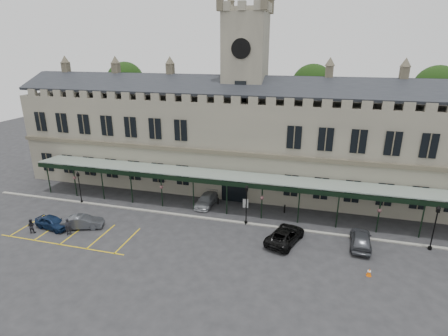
% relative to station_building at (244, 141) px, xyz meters
% --- Properties ---
extents(ground, '(140.00, 140.00, 0.00)m').
position_rel_station_building_xyz_m(ground, '(0.00, -15.91, -6.47)').
color(ground, '#262628').
extents(station_building, '(60.00, 10.36, 17.30)m').
position_rel_station_building_xyz_m(station_building, '(0.00, 0.00, 0.00)').
color(station_building, slate).
rests_on(station_building, ground).
extents(clock_tower, '(5.60, 5.60, 24.80)m').
position_rel_station_building_xyz_m(clock_tower, '(0.00, 0.09, 6.64)').
color(clock_tower, slate).
rests_on(clock_tower, ground).
extents(canopy, '(50.00, 4.10, 4.30)m').
position_rel_station_building_xyz_m(canopy, '(0.00, -8.45, -4.06)').
color(canopy, '#8C9E93').
rests_on(canopy, ground).
extents(kerb, '(60.00, 0.40, 0.12)m').
position_rel_station_building_xyz_m(kerb, '(0.00, -10.41, -6.41)').
color(kerb, gray).
rests_on(kerb, ground).
extents(parking_markings, '(16.00, 6.00, 0.01)m').
position_rel_station_building_xyz_m(parking_markings, '(-14.00, -17.41, -6.47)').
color(parking_markings, gold).
rests_on(parking_markings, ground).
extents(tree_behind_left, '(6.00, 6.00, 16.00)m').
position_rel_station_building_xyz_m(tree_behind_left, '(-22.00, 9.09, 6.35)').
color(tree_behind_left, '#332314').
rests_on(tree_behind_left, ground).
extents(tree_behind_mid, '(6.00, 6.00, 16.00)m').
position_rel_station_building_xyz_m(tree_behind_mid, '(8.00, 9.09, 6.35)').
color(tree_behind_mid, '#332314').
rests_on(tree_behind_mid, ground).
extents(tree_behind_right, '(6.00, 6.00, 16.00)m').
position_rel_station_building_xyz_m(tree_behind_right, '(24.00, 9.09, 6.35)').
color(tree_behind_right, '#332314').
rests_on(tree_behind_right, ground).
extents(lamp_post_left, '(0.39, 0.39, 4.12)m').
position_rel_station_building_xyz_m(lamp_post_left, '(-18.03, -10.41, -4.03)').
color(lamp_post_left, black).
rests_on(lamp_post_left, ground).
extents(lamp_post_mid, '(0.43, 0.43, 4.55)m').
position_rel_station_building_xyz_m(lamp_post_mid, '(2.61, -10.45, -3.77)').
color(lamp_post_mid, black).
rests_on(lamp_post_mid, ground).
extents(lamp_post_right, '(0.43, 0.43, 4.58)m').
position_rel_station_building_xyz_m(lamp_post_right, '(20.46, -10.87, -3.75)').
color(lamp_post_right, black).
rests_on(lamp_post_right, ground).
extents(traffic_cone, '(0.43, 0.43, 0.68)m').
position_rel_station_building_xyz_m(traffic_cone, '(14.41, -16.69, -6.14)').
color(traffic_cone, '#F25F07').
rests_on(traffic_cone, ground).
extents(sign_board, '(0.66, 0.12, 1.13)m').
position_rel_station_building_xyz_m(sign_board, '(1.73, -6.51, -5.92)').
color(sign_board, black).
rests_on(sign_board, ground).
extents(bollard_left, '(0.15, 0.15, 0.82)m').
position_rel_station_building_xyz_m(bollard_left, '(-1.70, -6.37, -6.06)').
color(bollard_left, black).
rests_on(bollard_left, ground).
extents(bollard_right, '(0.17, 0.17, 0.98)m').
position_rel_station_building_xyz_m(bollard_right, '(6.36, -6.63, -5.98)').
color(bollard_right, black).
rests_on(bollard_right, ground).
extents(car_left_a, '(4.23, 2.31, 1.36)m').
position_rel_station_building_xyz_m(car_left_a, '(-16.89, -16.73, -5.79)').
color(car_left_a, '#0D1D3B').
rests_on(car_left_a, ground).
extents(car_left_b, '(4.44, 2.82, 1.38)m').
position_rel_station_building_xyz_m(car_left_b, '(-13.85, -15.83, -5.78)').
color(car_left_b, '#3E4146').
rests_on(car_left_b, ground).
extents(car_taxi, '(2.08, 4.66, 1.33)m').
position_rel_station_building_xyz_m(car_taxi, '(-3.02, -6.97, -5.80)').
color(car_taxi, '#A6A9AE').
rests_on(car_taxi, ground).
extents(car_van, '(4.00, 5.77, 1.46)m').
position_rel_station_building_xyz_m(car_van, '(7.07, -13.05, -5.74)').
color(car_van, black).
rests_on(car_van, ground).
extents(car_right_a, '(2.14, 4.77, 1.59)m').
position_rel_station_building_xyz_m(car_right_a, '(14.13, -12.04, -5.67)').
color(car_right_a, '#3E4146').
rests_on(car_right_a, ground).
extents(person_a, '(0.77, 0.74, 1.77)m').
position_rel_station_building_xyz_m(person_a, '(-14.37, -17.42, -5.58)').
color(person_a, black).
rests_on(person_a, ground).
extents(person_b, '(0.92, 0.83, 1.55)m').
position_rel_station_building_xyz_m(person_b, '(-18.30, -18.11, -5.69)').
color(person_b, black).
rests_on(person_b, ground).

